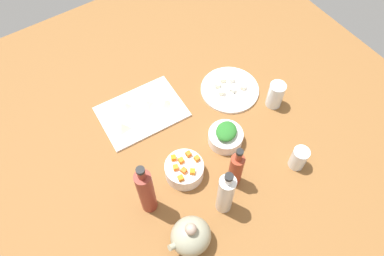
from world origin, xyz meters
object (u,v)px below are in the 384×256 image
Objects in this scene: bottle_0 at (146,192)px; drinking_glass_0 at (299,158)px; bottle_2 at (226,194)px; bowl_greens at (225,137)px; teapot at (191,236)px; cutting_board at (142,112)px; drinking_glass_1 at (276,95)px; bottle_1 at (236,170)px; plate_tofu at (230,90)px; bowl_carrots at (184,170)px.

bottle_0 reaches higher than drinking_glass_0.
bottle_2 is at bearing -3.76° from drinking_glass_0.
teapot reaches higher than bowl_greens.
drinking_glass_0 is at bearing -177.88° from teapot.
drinking_glass_1 is at bearing 151.03° from cutting_board.
bottle_1 is (-12.74, 44.87, 8.68)cm from cutting_board.
bottle_0 is at bearing -17.12° from drinking_glass_0.
bottle_1 reaches higher than plate_tofu.
bottle_0 is at bearing 8.56° from drinking_glass_1.
cutting_board is 38.34cm from plate_tofu.
teapot is (11.74, 21.74, 2.92)cm from bowl_carrots.
teapot is 0.68× the size of bottle_1.
bottle_2 is (-21.29, 14.36, -1.82)cm from bottle_0.
bottle_1 is (24.02, 34.00, 8.58)cm from plate_tofu.
bottle_0 is (37.57, 6.46, 9.97)cm from bowl_greens.
bowl_greens reaches higher than cutting_board.
bowl_carrots reaches higher than bowl_greens.
cutting_board is 2.50× the size of bowl_greens.
cutting_board is at bearing -115.56° from bottle_0.
bottle_0 is at bearing 11.68° from bowl_carrots.
teapot is at bearing 61.62° from bowl_carrots.
drinking_glass_1 is at bearing -172.54° from bowl_carrots.
plate_tofu is at bearing -129.58° from bottle_2.
bottle_0 reaches higher than bowl_carrots.
bottle_0 is 2.99× the size of drinking_glass_0.
bottle_1 is 39.61cm from drinking_glass_1.
bottle_0 is at bearing -74.73° from teapot.
bottle_0 reaches higher than bottle_2.
bottle_2 is 2.54× the size of drinking_glass_0.
bowl_greens is at bearing 6.91° from drinking_glass_1.
bottle_2 reaches higher than bowl_carrots.
bowl_greens is at bearing 48.77° from plate_tofu.
cutting_board is 51.65cm from bottle_2.
bowl_greens is at bearing -170.25° from bottle_0.
bowl_greens is 39.40cm from bottle_0.
plate_tofu is 42.51cm from bottle_1.
bottle_0 is (17.27, 36.11, 12.05)cm from cutting_board.
bowl_greens is 41.06cm from teapot.
drinking_glass_0 is at bearing 89.25° from plate_tofu.
bowl_greens is at bearing -128.02° from bottle_2.
drinking_glass_1 reaches higher than cutting_board.
bowl_carrots is 24.88cm from teapot.
teapot is at bearing 37.20° from bowl_greens.
drinking_glass_0 is at bearing 162.88° from bottle_0.
bowl_carrots is at bearing -168.32° from bottle_0.
bottle_2 is (8.72, 5.60, 1.56)cm from bottle_1.
bottle_1 reaches higher than teapot.
drinking_glass_1 is at bearing -171.44° from bottle_0.
teapot is 20.01cm from bottle_0.
bottle_1 is at bearing -147.29° from bottle_2.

